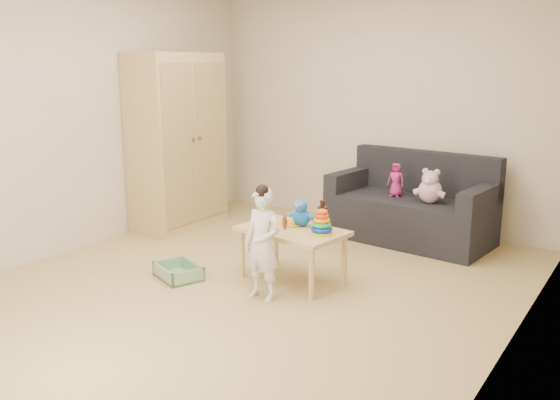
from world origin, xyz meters
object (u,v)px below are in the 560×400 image
Objects in this scene: sofa at (409,219)px; play_table at (292,255)px; toddler at (262,246)px; wardrobe at (177,142)px.

play_table is (-0.37, -1.63, 0.00)m from sofa.
toddler is (-0.36, -2.07, 0.20)m from sofa.
sofa is at bearing 81.40° from toddler.
sofa is (2.33, 0.87, -0.71)m from wardrobe.
play_table is at bearing 92.99° from toddler.
wardrobe is 2.36m from toddler.
sofa is at bearing 77.07° from play_table.
play_table is 1.01× the size of toddler.
toddler reaches higher than play_table.
play_table is at bearing -21.11° from wardrobe.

